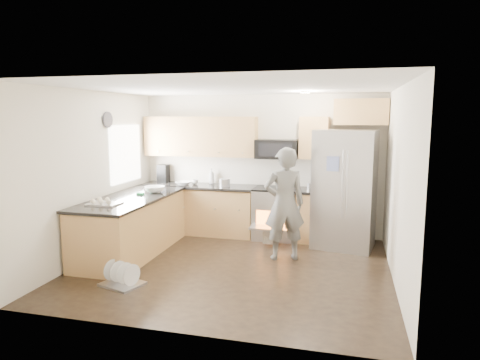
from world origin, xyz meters
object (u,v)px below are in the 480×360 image
(refrigerator, at_px, (345,189))
(person, at_px, (284,204))
(stove_range, at_px, (275,202))
(dish_rack, at_px, (122,279))

(refrigerator, distance_m, person, 1.25)
(stove_range, distance_m, person, 1.18)
(person, bearing_deg, dish_rack, 18.46)
(refrigerator, bearing_deg, stove_range, 178.66)
(person, xyz_separation_m, dish_rack, (-1.91, -1.57, -0.79))
(stove_range, bearing_deg, dish_rack, -120.47)
(refrigerator, bearing_deg, dish_rack, -128.77)
(stove_range, xyz_separation_m, person, (0.33, -1.12, 0.20))
(refrigerator, relative_size, dish_rack, 3.26)
(person, relative_size, dish_rack, 2.87)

